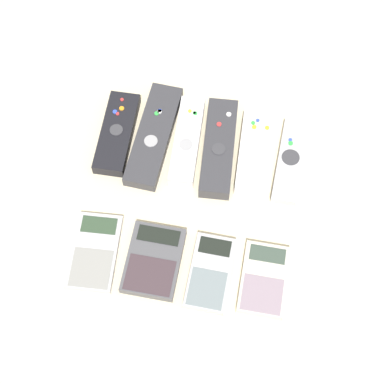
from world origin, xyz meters
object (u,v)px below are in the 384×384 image
calculator_2 (210,273)px  calculator_3 (264,280)px  remote_0 (117,133)px  remote_3 (219,148)px  remote_4 (256,153)px  remote_2 (187,141)px  remote_5 (290,161)px  remote_1 (154,136)px  calculator_0 (95,252)px  calculator_1 (154,261)px

calculator_2 → calculator_3: (0.09, 0.00, -0.00)m
remote_0 → calculator_2: 0.30m
remote_0 → remote_3: bearing=-0.8°
remote_0 → remote_4: size_ratio=1.03×
remote_2 → remote_4: remote_4 is taller
remote_3 → remote_5: size_ratio=1.17×
remote_1 → remote_2: bearing=3.0°
remote_2 → remote_5: bearing=-5.1°
remote_2 → remote_5: (0.18, -0.01, -0.00)m
calculator_0 → calculator_3: 0.28m
calculator_2 → calculator_3: size_ratio=1.07×
remote_1 → calculator_3: bearing=-42.4°
remote_1 → calculator_3: 0.32m
calculator_2 → remote_5: bearing=66.6°
remote_3 → remote_4: bearing=-3.2°
calculator_0 → remote_3: bearing=49.2°
remote_1 → remote_3: bearing=0.2°
remote_3 → calculator_0: size_ratio=1.40×
calculator_0 → remote_0: bearing=89.8°
remote_3 → calculator_3: 0.25m
calculator_0 → calculator_2: 0.19m
remote_4 → calculator_0: 0.32m
remote_0 → calculator_2: bearing=-49.0°
remote_2 → calculator_3: 0.28m
remote_1 → calculator_2: size_ratio=1.65×
remote_4 → remote_5: remote_4 is taller
calculator_0 → calculator_2: calculator_2 is taller
remote_2 → calculator_1: (-0.01, -0.23, -0.00)m
remote_3 → remote_0: bearing=176.6°
remote_1 → calculator_2: bearing=-56.1°
remote_2 → remote_4: 0.12m
remote_4 → remote_5: size_ratio=0.96×
remote_5 → calculator_0: size_ratio=1.20×
remote_0 → calculator_0: size_ratio=1.18×
remote_5 → calculator_0: (-0.29, -0.22, -0.00)m
calculator_3 → remote_3: bearing=115.9°
remote_1 → calculator_1: size_ratio=1.71×
remote_0 → calculator_3: bearing=-38.5°
calculator_0 → calculator_1: bearing=-3.1°
calculator_1 → calculator_2: (0.09, -0.01, 0.00)m
remote_4 → calculator_1: bearing=-123.4°
remote_3 → calculator_0: bearing=-130.7°
remote_2 → calculator_0: 0.25m
remote_3 → remote_2: bearing=170.4°
remote_1 → calculator_2: 0.27m
remote_5 → calculator_0: 0.37m
remote_3 → calculator_2: remote_3 is taller
remote_2 → remote_3: bearing=-8.3°
remote_1 → remote_4: remote_4 is taller
remote_1 → remote_4: size_ratio=1.34×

